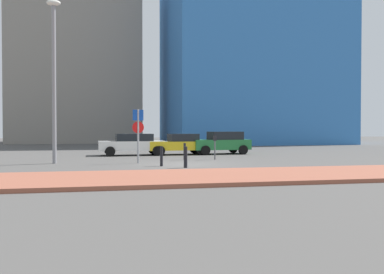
# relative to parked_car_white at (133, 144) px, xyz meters

# --- Properties ---
(ground_plane) EXTENTS (120.00, 120.00, 0.00)m
(ground_plane) POSITION_rel_parked_car_white_xyz_m (2.05, -7.38, -0.76)
(ground_plane) COLOR #4C4947
(sidewalk_brick) EXTENTS (40.00, 4.47, 0.14)m
(sidewalk_brick) POSITION_rel_parked_car_white_xyz_m (2.05, -13.42, -0.69)
(sidewalk_brick) COLOR #93513D
(sidewalk_brick) RESTS_ON ground
(parked_car_white) EXTENTS (4.51, 2.20, 1.43)m
(parked_car_white) POSITION_rel_parked_car_white_xyz_m (0.00, 0.00, 0.00)
(parked_car_white) COLOR white
(parked_car_white) RESTS_ON ground
(parked_car_yellow) EXTENTS (4.21, 2.22, 1.42)m
(parked_car_yellow) POSITION_rel_parked_car_white_xyz_m (3.14, 0.09, -0.03)
(parked_car_yellow) COLOR gold
(parked_car_yellow) RESTS_ON ground
(parked_car_green) EXTENTS (4.12, 2.31, 1.56)m
(parked_car_green) POSITION_rel_parked_car_white_xyz_m (6.12, 0.12, 0.05)
(parked_car_green) COLOR #237238
(parked_car_green) RESTS_ON ground
(parking_sign_post) EXTENTS (0.60, 0.13, 2.77)m
(parking_sign_post) POSITION_rel_parked_car_white_xyz_m (-0.13, -6.43, 0.98)
(parking_sign_post) COLOR gray
(parking_sign_post) RESTS_ON ground
(parking_meter) EXTENTS (0.18, 0.14, 1.36)m
(parking_meter) POSITION_rel_parked_car_white_xyz_m (4.33, -4.90, 0.12)
(parking_meter) COLOR #4C4C51
(parking_meter) RESTS_ON ground
(street_lamp) EXTENTS (0.70, 0.36, 8.26)m
(street_lamp) POSITION_rel_parked_car_white_xyz_m (-4.30, -5.75, 4.01)
(street_lamp) COLOR gray
(street_lamp) RESTS_ON ground
(traffic_bollard_near) EXTENTS (0.14, 0.14, 0.94)m
(traffic_bollard_near) POSITION_rel_parked_car_white_xyz_m (0.83, -8.27, -0.30)
(traffic_bollard_near) COLOR black
(traffic_bollard_near) RESTS_ON ground
(traffic_bollard_mid) EXTENTS (0.16, 0.16, 0.97)m
(traffic_bollard_mid) POSITION_rel_parked_car_white_xyz_m (1.79, -9.31, -0.28)
(traffic_bollard_mid) COLOR black
(traffic_bollard_mid) RESTS_ON ground
(traffic_bollard_far) EXTENTS (0.14, 0.14, 0.96)m
(traffic_bollard_far) POSITION_rel_parked_car_white_xyz_m (2.61, -4.73, -0.28)
(traffic_bollard_far) COLOR black
(traffic_bollard_far) RESTS_ON ground
(building_colorful_midrise) EXTENTS (19.67, 17.64, 26.59)m
(building_colorful_midrise) POSITION_rel_parked_car_white_xyz_m (15.44, 21.33, 12.53)
(building_colorful_midrise) COLOR #3372BF
(building_colorful_midrise) RESTS_ON ground
(building_under_construction) EXTENTS (15.45, 11.36, 19.99)m
(building_under_construction) POSITION_rel_parked_car_white_xyz_m (-5.26, 27.08, 9.23)
(building_under_construction) COLOR gray
(building_under_construction) RESTS_ON ground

